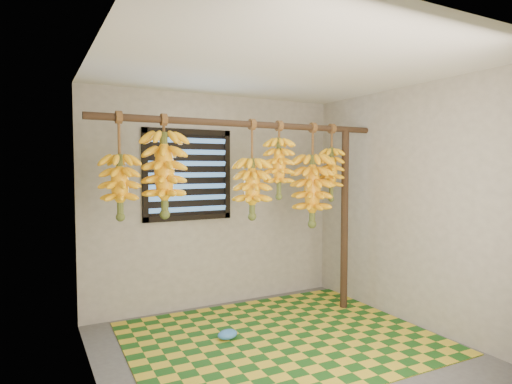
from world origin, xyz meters
TOP-DOWN VIEW (x-y plane):
  - floor at (0.00, 0.00)m, footprint 3.00×3.00m
  - ceiling at (0.00, 0.00)m, footprint 3.00×3.00m
  - wall_back at (0.00, 1.50)m, footprint 3.00×0.01m
  - wall_left at (-1.50, 0.00)m, footprint 0.01×3.00m
  - wall_right at (1.50, 0.00)m, footprint 0.01×3.00m
  - window at (-0.35, 1.48)m, footprint 1.00×0.04m
  - hanging_pole at (0.00, 0.70)m, footprint 3.00×0.06m
  - support_post at (1.20, 0.70)m, footprint 0.08×0.08m
  - woven_mat at (0.12, 0.31)m, footprint 2.77×2.24m
  - plastic_bag at (-0.32, 0.50)m, footprint 0.23×0.19m
  - banana_bunch_a at (-1.22, 0.70)m, footprint 0.32×0.32m
  - banana_bunch_b at (-0.84, 0.70)m, footprint 0.38×0.38m
  - banana_bunch_c at (0.04, 0.70)m, footprint 0.36×0.36m
  - banana_bunch_d at (0.34, 0.70)m, footprint 0.31×0.31m
  - banana_bunch_e at (0.76, 0.70)m, footprint 0.42×0.42m
  - banana_bunch_f at (1.01, 0.70)m, footprint 0.28×0.28m

SIDE VIEW (x-z plane):
  - floor at x=0.00m, z-range -0.01..0.00m
  - woven_mat at x=0.12m, z-range 0.00..0.01m
  - plastic_bag at x=-0.32m, z-range 0.01..0.09m
  - support_post at x=1.20m, z-range 0.00..2.00m
  - wall_back at x=0.00m, z-range 0.00..2.40m
  - wall_left at x=-1.50m, z-range 0.00..2.40m
  - wall_right at x=1.50m, z-range 0.00..2.40m
  - banana_bunch_e at x=0.76m, z-range 0.79..1.88m
  - banana_bunch_c at x=0.04m, z-range 0.89..1.86m
  - banana_bunch_a at x=-1.22m, z-range 0.97..1.87m
  - window at x=-0.35m, z-range 1.00..2.00m
  - banana_bunch_f at x=1.01m, z-range 1.10..1.93m
  - banana_bunch_b at x=-0.84m, z-range 1.07..1.97m
  - banana_bunch_d at x=0.34m, z-range 1.18..1.97m
  - hanging_pole at x=0.00m, z-range 1.97..2.03m
  - ceiling at x=0.00m, z-range 2.40..2.41m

